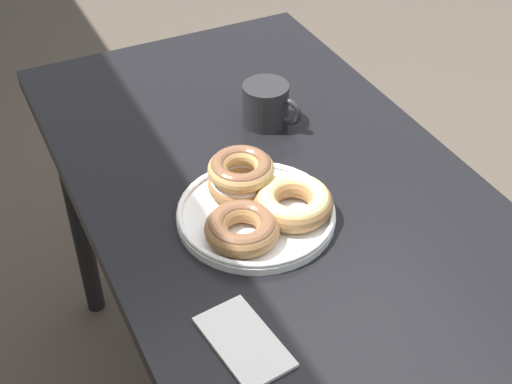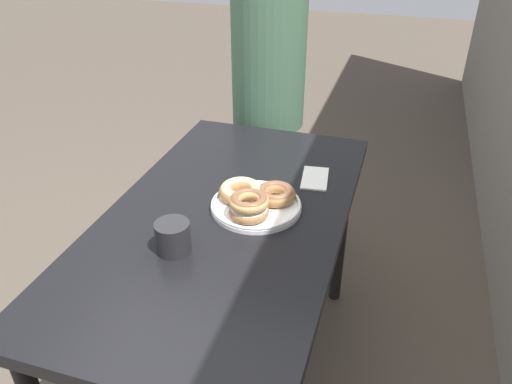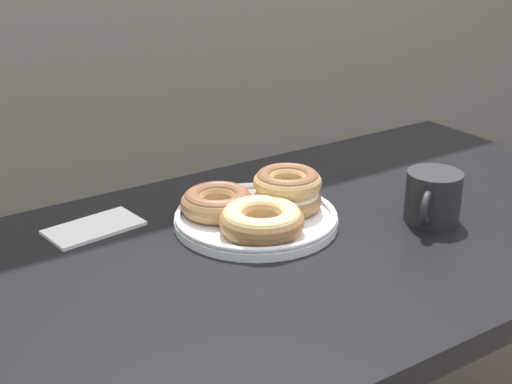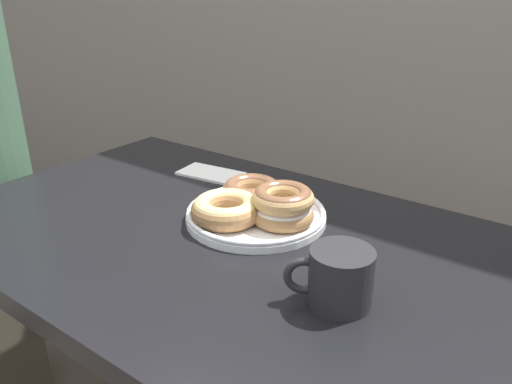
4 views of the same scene
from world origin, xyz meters
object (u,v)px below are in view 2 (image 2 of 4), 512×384
object	(u,v)px
donut_plate	(254,200)
napkin	(315,178)
dining_table	(226,236)
coffee_mug	(173,236)
person_figure	(268,99)

from	to	relation	value
donut_plate	napkin	bearing A→B (deg)	149.57
dining_table	coffee_mug	bearing A→B (deg)	-18.95
dining_table	coffee_mug	size ratio (longest dim) A/B	10.70
napkin	person_figure	bearing A→B (deg)	-150.14
napkin	dining_table	bearing A→B (deg)	-36.68
donut_plate	coffee_mug	bearing A→B (deg)	-29.53
donut_plate	coffee_mug	size ratio (longest dim) A/B	2.35
donut_plate	napkin	xyz separation A→B (m)	(-0.24, 0.14, -0.03)
donut_plate	person_figure	world-z (taller)	person_figure
coffee_mug	person_figure	xyz separation A→B (m)	(-1.07, -0.04, -0.00)
donut_plate	person_figure	bearing A→B (deg)	-166.83
dining_table	napkin	bearing A→B (deg)	143.32
donut_plate	person_figure	distance (m)	0.84
coffee_mug	napkin	distance (m)	0.57
person_figure	dining_table	bearing A→B (deg)	7.66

